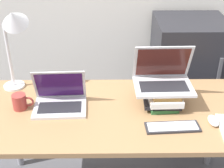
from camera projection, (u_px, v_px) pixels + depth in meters
name	position (u px, v px, depth m)	size (l,w,h in m)	color
desk	(115.00, 120.00, 1.92)	(1.62, 0.77, 0.73)	#9E754C
laptop_left	(60.00, 100.00, 1.89)	(0.32, 0.25, 0.23)	silver
book_stack	(163.00, 97.00, 1.91)	(0.23, 0.25, 0.11)	#33753D
laptop_on_books	(163.00, 78.00, 1.89)	(0.36, 0.26, 0.25)	silver
wireless_keyboard	(172.00, 127.00, 1.72)	(0.30, 0.12, 0.01)	#28282D
mouse	(213.00, 121.00, 1.76)	(0.06, 0.11, 0.03)	white
mug	(20.00, 102.00, 1.87)	(0.13, 0.08, 0.10)	#9E3833
desk_lamp	(13.00, 28.00, 1.89)	(0.23, 0.20, 0.58)	white
mini_fridge	(186.00, 76.00, 2.76)	(0.59, 0.59, 1.01)	#232328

